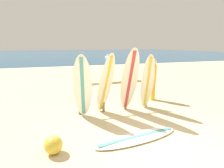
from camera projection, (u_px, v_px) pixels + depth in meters
name	position (u px, v px, depth m)	size (l,w,h in m)	color
ground_plane	(167.00, 155.00, 3.83)	(120.00, 120.00, 0.00)	#D3BC8C
ocean_water	(57.00, 53.00, 57.52)	(120.00, 80.00, 0.01)	navy
surfboard_rack	(115.00, 91.00, 6.35)	(2.60, 0.09, 1.15)	olive
surfboard_leaning_far_left	(83.00, 87.00, 5.53)	(0.70, 0.76, 2.05)	white
surfboard_leaning_left	(105.00, 84.00, 5.83)	(0.64, 1.04, 2.08)	white
surfboard_leaning_center_left	(129.00, 81.00, 5.97)	(0.67, 1.09, 2.23)	silver
surfboard_leaning_center	(147.00, 82.00, 6.36)	(0.57, 0.68, 2.01)	white
surfboard_lying_on_sand	(137.00, 138.00, 4.48)	(2.35, 0.86, 0.08)	white
beachgoer_standing	(153.00, 78.00, 7.56)	(0.25, 0.32, 1.74)	gold
small_boat_offshore	(109.00, 57.00, 33.48)	(1.05, 2.21, 0.71)	silver
beach_ball	(53.00, 145.00, 3.84)	(0.39, 0.39, 0.39)	gold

